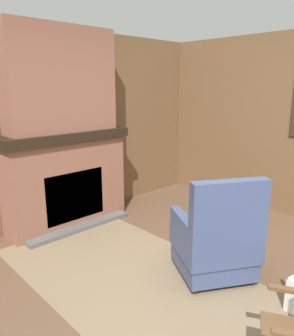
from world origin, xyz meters
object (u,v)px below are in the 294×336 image
(storage_case, at_px, (91,123))
(oil_lamp_vase, at_px, (40,125))
(armchair, at_px, (216,242))
(firewood_stack, at_px, (222,211))

(storage_case, bearing_deg, oil_lamp_vase, -90.01)
(armchair, xyz_separation_m, oil_lamp_vase, (-2.13, -0.63, 0.97))
(armchair, relative_size, oil_lamp_vase, 3.57)
(firewood_stack, bearing_deg, armchair, -58.97)
(armchair, height_order, firewood_stack, armchair)
(oil_lamp_vase, bearing_deg, armchair, 16.61)
(firewood_stack, bearing_deg, oil_lamp_vase, -125.29)
(armchair, relative_size, storage_case, 3.81)
(armchair, bearing_deg, oil_lamp_vase, 47.40)
(armchair, distance_m, firewood_stack, 1.52)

